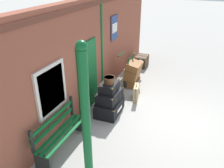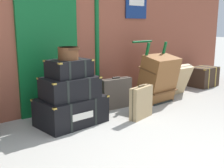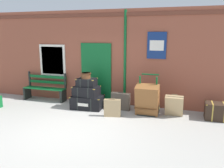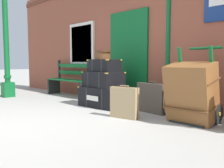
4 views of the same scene
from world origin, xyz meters
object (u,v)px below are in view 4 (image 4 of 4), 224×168
object	(u,v)px
round_hatbox	(103,54)
suitcase_caramel	(151,98)
steamer_trunk_base	(105,97)
large_brown_trunk	(191,93)
platform_bench	(70,80)
suitcase_cream	(124,103)
steamer_trunk_middle	(103,79)
steamer_trunk_top	(104,66)
lamp_post	(7,54)
porters_trolley	(196,104)

from	to	relation	value
round_hatbox	suitcase_caramel	bearing A→B (deg)	9.77
steamer_trunk_base	large_brown_trunk	distance (m)	2.00
platform_bench	large_brown_trunk	world-z (taller)	platform_bench
platform_bench	suitcase_cream	size ratio (longest dim) A/B	2.83
suitcase_cream	steamer_trunk_middle	bearing A→B (deg)	154.66
steamer_trunk_top	suitcase_caramel	distance (m)	1.26
suitcase_cream	suitcase_caramel	bearing A→B (deg)	84.82
lamp_post	round_hatbox	bearing A→B (deg)	16.84
platform_bench	porters_trolley	bearing A→B (deg)	-4.77
lamp_post	suitcase_cream	bearing A→B (deg)	5.41
lamp_post	porters_trolley	bearing A→B (deg)	11.59
steamer_trunk_middle	round_hatbox	distance (m)	0.53
porters_trolley	large_brown_trunk	xyz separation A→B (m)	(-0.00, -0.18, 0.20)
platform_bench	steamer_trunk_top	distance (m)	1.96
porters_trolley	suitcase_caramel	xyz separation A→B (m)	(-0.90, 0.06, 0.00)
lamp_post	steamer_trunk_base	distance (m)	3.19
steamer_trunk_middle	steamer_trunk_base	bearing A→B (deg)	38.19
porters_trolley	suitcase_cream	distance (m)	1.15
steamer_trunk_top	large_brown_trunk	world-z (taller)	steamer_trunk_top
large_brown_trunk	suitcase_caramel	size ratio (longest dim) A/B	1.51
lamp_post	suitcase_caramel	world-z (taller)	lamp_post
porters_trolley	steamer_trunk_base	bearing A→B (deg)	-176.54
suitcase_cream	round_hatbox	bearing A→B (deg)	154.39
round_hatbox	porters_trolley	bearing A→B (deg)	3.70
steamer_trunk_top	suitcase_cream	distance (m)	1.30
lamp_post	round_hatbox	distance (m)	3.01
lamp_post	steamer_trunk_middle	bearing A→B (deg)	16.68
large_brown_trunk	suitcase_caramel	world-z (taller)	large_brown_trunk
large_brown_trunk	round_hatbox	bearing A→B (deg)	178.67
suitcase_caramel	lamp_post	bearing A→B (deg)	-165.08
platform_bench	large_brown_trunk	bearing A→B (deg)	-7.36
porters_trolley	large_brown_trunk	distance (m)	0.27
lamp_post	large_brown_trunk	world-z (taller)	lamp_post
platform_bench	round_hatbox	world-z (taller)	round_hatbox
steamer_trunk_middle	suitcase_caramel	xyz separation A→B (m)	(1.10, 0.20, -0.30)
suitcase_caramel	suitcase_cream	xyz separation A→B (m)	(-0.06, -0.69, -0.01)
steamer_trunk_base	suitcase_caramel	distance (m)	1.10
platform_bench	round_hatbox	distance (m)	2.01
suitcase_caramel	round_hatbox	bearing A→B (deg)	-170.23
lamp_post	suitcase_caramel	distance (m)	4.23
lamp_post	platform_bench	bearing A→B (deg)	52.01
large_brown_trunk	suitcase_caramel	bearing A→B (deg)	165.18
suitcase_cream	large_brown_trunk	bearing A→B (deg)	25.34
steamer_trunk_middle	suitcase_caramel	size ratio (longest dim) A/B	1.33
platform_bench	round_hatbox	xyz separation A→B (m)	(1.85, -0.45, 0.66)
steamer_trunk_middle	steamer_trunk_top	bearing A→B (deg)	62.17
porters_trolley	suitcase_cream	size ratio (longest dim) A/B	2.11
steamer_trunk_base	porters_trolley	bearing A→B (deg)	3.46
large_brown_trunk	suitcase_cream	world-z (taller)	large_brown_trunk
lamp_post	platform_bench	xyz separation A→B (m)	(1.03, 1.32, -0.73)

